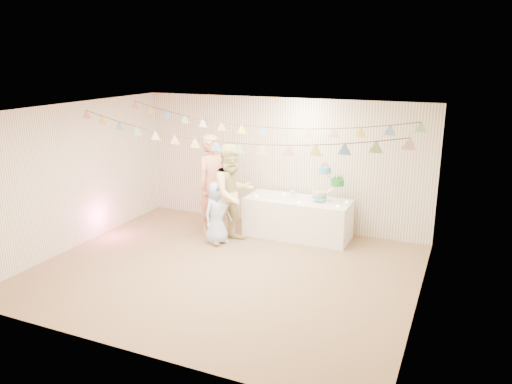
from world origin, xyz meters
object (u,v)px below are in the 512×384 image
at_px(table, 298,218).
at_px(cake_stand, 328,184).
at_px(person_adult_a, 214,185).
at_px(person_child, 217,213).
at_px(person_adult_b, 233,194).

distance_m(table, cake_stand, 0.91).
bearing_deg(table, person_adult_a, -162.95).
xyz_separation_m(table, person_child, (-1.25, -0.92, 0.22)).
height_order(person_adult_a, person_adult_b, person_adult_a).
distance_m(cake_stand, person_child, 2.11).
bearing_deg(person_child, person_adult_a, 56.32).
xyz_separation_m(table, cake_stand, (0.55, 0.05, 0.72)).
xyz_separation_m(cake_stand, person_child, (-1.80, -0.97, -0.50)).
relative_size(table, person_adult_a, 1.02).
bearing_deg(person_child, person_adult_b, -31.90).
bearing_deg(person_adult_a, cake_stand, -48.50).
bearing_deg(person_child, table, -31.41).
bearing_deg(person_adult_b, person_child, 154.26).
bearing_deg(person_adult_a, person_adult_b, -89.11).
relative_size(person_adult_b, person_child, 1.57).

